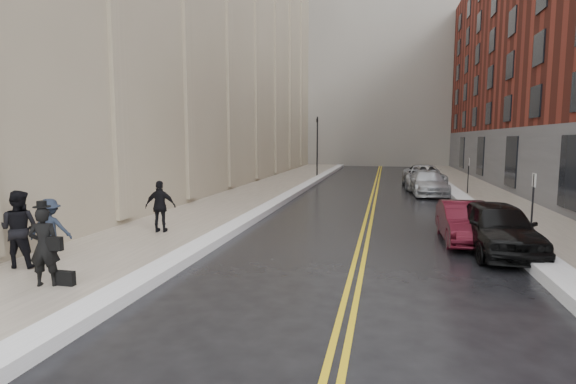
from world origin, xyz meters
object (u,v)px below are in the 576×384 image
at_px(car_black, 497,227).
at_px(car_maroon, 464,222).
at_px(car_silver_near, 428,183).
at_px(car_silver_far, 424,177).
at_px(pedestrian_c, 161,206).
at_px(pedestrian_main, 44,247).
at_px(pedestrian_a, 19,229).
at_px(pedestrian_b, 50,229).

relative_size(car_black, car_maroon, 1.13).
height_order(car_silver_near, car_silver_far, car_silver_far).
height_order(car_maroon, car_silver_near, car_silver_near).
relative_size(car_maroon, car_silver_far, 0.70).
bearing_deg(car_silver_far, car_maroon, -91.18).
bearing_deg(car_maroon, pedestrian_c, -173.05).
distance_m(pedestrian_main, pedestrian_a, 2.03).
bearing_deg(pedestrian_main, car_maroon, -162.50).
distance_m(pedestrian_a, pedestrian_b, 0.87).
bearing_deg(car_silver_far, pedestrian_b, -118.77).
height_order(pedestrian_main, pedestrian_c, pedestrian_c).
relative_size(car_silver_near, car_silver_far, 0.86).
bearing_deg(car_silver_near, car_maroon, -94.28).
relative_size(pedestrian_a, pedestrian_b, 1.20).
bearing_deg(pedestrian_b, pedestrian_main, 108.37).
height_order(car_maroon, pedestrian_a, pedestrian_a).
bearing_deg(car_maroon, pedestrian_main, -144.54).
xyz_separation_m(car_silver_far, pedestrian_c, (-10.05, -17.72, 0.25)).
bearing_deg(pedestrian_a, car_maroon, -161.21).
bearing_deg(pedestrian_a, pedestrian_c, -115.24).
relative_size(car_silver_near, pedestrian_b, 3.01).
xyz_separation_m(car_silver_near, pedestrian_c, (-9.98, -13.99, 0.33)).
height_order(car_silver_near, pedestrian_c, pedestrian_c).
height_order(car_silver_far, pedestrian_c, pedestrian_c).
distance_m(car_silver_near, car_silver_far, 3.73).
bearing_deg(pedestrian_b, car_silver_near, -141.32).
xyz_separation_m(car_maroon, pedestrian_c, (-10.06, -1.36, 0.39)).
bearing_deg(car_maroon, car_silver_near, 89.61).
bearing_deg(car_silver_far, car_silver_near, -92.19).
bearing_deg(car_silver_far, pedestrian_a, -118.25).
bearing_deg(car_silver_near, pedestrian_b, -126.73).
relative_size(pedestrian_b, pedestrian_c, 0.91).
distance_m(car_maroon, pedestrian_b, 12.37).
height_order(car_black, pedestrian_main, pedestrian_main).
height_order(car_silver_near, pedestrian_b, pedestrian_b).
xyz_separation_m(car_maroon, pedestrian_main, (-9.73, -7.12, 0.37)).
relative_size(car_maroon, pedestrian_a, 2.04).
height_order(car_black, pedestrian_c, pedestrian_c).
bearing_deg(pedestrian_c, pedestrian_a, 62.16).
xyz_separation_m(pedestrian_a, pedestrian_b, (0.18, 0.83, -0.16)).
height_order(car_maroon, pedestrian_c, pedestrian_c).
xyz_separation_m(car_silver_near, pedestrian_main, (-9.65, -19.75, 0.31)).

